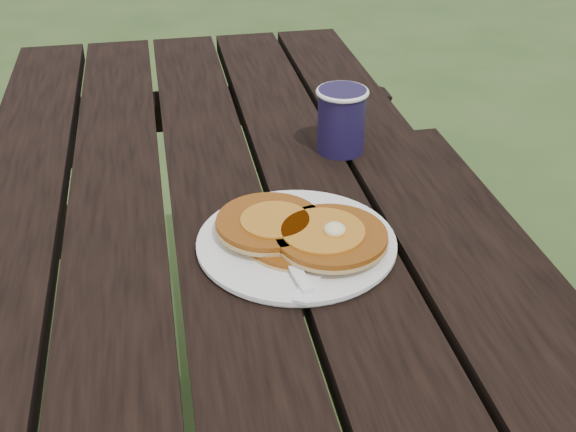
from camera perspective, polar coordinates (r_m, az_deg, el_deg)
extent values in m
cube|color=black|center=(1.01, -4.78, -3.07)|extent=(0.75, 1.80, 0.04)
cube|color=black|center=(1.36, 20.26, -10.72)|extent=(0.25, 1.80, 0.04)
cylinder|color=white|center=(0.98, 0.68, -2.19)|extent=(0.32, 0.32, 0.01)
cylinder|color=#89450F|center=(0.97, 0.83, -1.68)|extent=(0.15, 0.15, 0.01)
cylinder|color=#89450F|center=(0.98, -1.53, -0.50)|extent=(0.14, 0.14, 0.01)
cylinder|color=#89450F|center=(0.95, 3.42, -1.62)|extent=(0.15, 0.15, 0.01)
cylinder|color=#A76217|center=(0.95, 2.78, -1.12)|extent=(0.11, 0.11, 0.00)
ellipsoid|color=#F4E59E|center=(0.95, 3.71, -1.07)|extent=(0.03, 0.03, 0.02)
cube|color=white|center=(0.93, 2.53, -3.59)|extent=(0.10, 0.17, 0.00)
cylinder|color=#181133|center=(1.21, 4.23, 7.53)|extent=(0.08, 0.08, 0.11)
torus|color=white|center=(1.19, 4.33, 9.76)|extent=(0.09, 0.09, 0.01)
cylinder|color=black|center=(1.19, 4.33, 9.67)|extent=(0.07, 0.07, 0.01)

